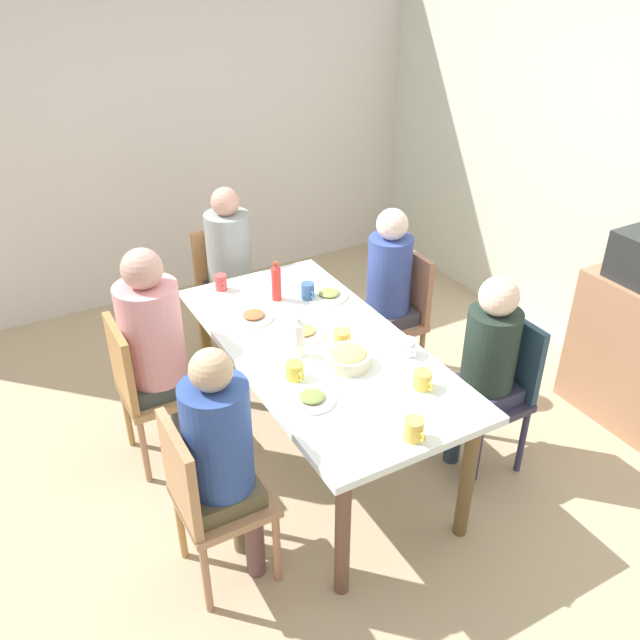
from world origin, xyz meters
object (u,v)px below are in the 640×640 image
dining_table (320,359)px  person_1 (154,339)px  plate_3 (304,332)px  bottle_0 (276,282)px  chair_1 (144,385)px  bottle_1 (299,338)px  plate_1 (329,295)px  plate_2 (254,316)px  cup_4 (221,282)px  bowl_0 (348,357)px  person_4 (230,262)px  chair_2 (397,310)px  cup_6 (423,380)px  cup_3 (295,371)px  chair_4 (227,286)px  cup_1 (342,338)px  cup_0 (308,291)px  cup_5 (407,347)px  person_3 (221,450)px  chair_0 (496,385)px  plate_0 (312,399)px  chair_3 (206,495)px  person_2 (387,285)px  side_cabinet (636,351)px  person_0 (487,360)px

dining_table → person_1: bearing=-122.1°
plate_3 → bottle_0: (-0.42, 0.04, 0.10)m
plate_3 → bottle_0: size_ratio=0.92×
chair_1 → bottle_1: 0.92m
plate_1 → plate_2: bearing=-88.1°
plate_1 → cup_4: cup_4 is taller
bowl_0 → plate_3: bearing=-170.7°
person_1 → bowl_0: 1.04m
person_4 → cup_4: (0.40, -0.22, 0.08)m
chair_2 → cup_6: 1.22m
cup_3 → cup_4: (-1.02, 0.03, 0.01)m
cup_6 → chair_4: bearing=-172.7°
person_1 → cup_1: (0.52, 0.84, 0.04)m
bottle_1 → plate_2: bearing=-173.2°
cup_0 → cup_5: bearing=11.8°
plate_1 → cup_0: 0.13m
chair_2 → cup_4: (-0.35, -1.05, 0.31)m
person_3 → cup_6: (0.10, 0.98, 0.08)m
bottle_1 → person_4: bearing=173.7°
dining_table → person_1: size_ratio=1.43×
chair_0 → cup_4: 1.68m
cup_1 → bottle_0: 0.62m
person_1 → chair_2: (0.00, 1.57, -0.27)m
plate_3 → cup_4: size_ratio=2.07×
plate_0 → plate_2: size_ratio=1.00×
chair_0 → plate_2: size_ratio=4.12×
chair_4 → chair_3: bearing=-25.1°
chair_2 → bowl_0: size_ratio=3.91×
dining_table → plate_2: (-0.41, -0.19, 0.10)m
cup_3 → bottle_1: bearing=146.7°
person_1 → chair_3: (0.93, -0.09, -0.27)m
person_3 → cup_0: (-0.94, 0.92, 0.09)m
person_2 → person_3: bearing=-57.8°
plate_0 → cup_1: (-0.34, 0.36, 0.03)m
cup_0 → side_cabinet: size_ratio=0.13×
dining_table → bottle_1: size_ratio=8.42×
chair_1 → person_1: bearing=90.0°
chair_3 → person_4: (-1.68, 0.83, 0.22)m
chair_3 → plate_0: chair_3 is taller
person_0 → cup_6: person_0 is taller
cup_5 → person_4: bearing=-167.2°
plate_0 → bottle_0: bearing=163.4°
chair_4 → plate_1: 0.97m
person_2 → plate_3: person_2 is taller
cup_4 → cup_6: bearing=18.4°
person_0 → cup_3: 1.02m
cup_1 → person_3: bearing=-64.2°
side_cabinet → bottle_0: bearing=-120.9°
plate_1 → cup_3: 0.83m
chair_3 → person_4: size_ratio=0.73×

